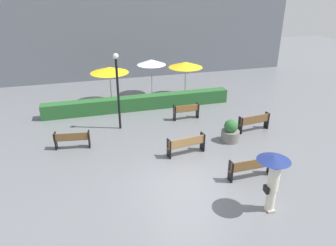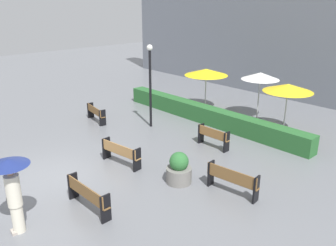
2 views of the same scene
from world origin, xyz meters
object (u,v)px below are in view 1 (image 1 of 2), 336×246
Objects in this scene: bench_far_left at (72,139)px; bench_mid_center at (186,144)px; bench_back_row at (186,110)px; patio_umbrella_yellow_far at (186,65)px; pedestrian_with_umbrella at (273,174)px; patio_umbrella_white at (151,62)px; bench_near_right at (252,167)px; bench_far_right at (254,121)px; patio_umbrella_yellow at (109,70)px; planter_pot at (230,132)px; lamp_post at (118,84)px.

bench_mid_center reaches higher than bench_far_left.
patio_umbrella_yellow_far is (1.16, 3.69, 1.67)m from bench_back_row.
patio_umbrella_white reaches higher than pedestrian_with_umbrella.
bench_mid_center is 3.11m from bench_near_right.
bench_far_right is 0.76× the size of patio_umbrella_yellow.
bench_far_left is 6.34m from patio_umbrella_yellow.
patio_umbrella_white reaches higher than bench_far_left.
planter_pot is 6.08m from lamp_post.
bench_near_right is at bearing -85.05° from bench_back_row.
pedestrian_with_umbrella reaches higher than bench_mid_center.
bench_near_right is (1.84, -2.51, 0.00)m from bench_mid_center.
bench_mid_center is 2.57m from planter_pot.
lamp_post is 6.32m from patio_umbrella_yellow_far.
lamp_post is at bearing -141.45° from patio_umbrella_yellow_far.
bench_far_right is at bearing 18.32° from bench_mid_center.
patio_umbrella_yellow reaches higher than bench_far_left.
planter_pot is at bearing -9.94° from bench_far_left.
bench_back_row is 3.38m from planter_pot.
patio_umbrella_white is (-1.46, 10.96, 1.75)m from bench_near_right.
bench_back_row is 0.71× the size of pedestrian_with_umbrella.
planter_pot is at bearing -54.36° from patio_umbrella_yellow.
bench_mid_center is 4.77m from lamp_post.
bench_mid_center is 4.73m from pedestrian_with_umbrella.
patio_umbrella_white is (-2.09, 7.78, 1.79)m from planter_pot.
bench_back_row is at bearing 91.04° from pedestrian_with_umbrella.
patio_umbrella_yellow is (-3.91, 11.98, 0.75)m from pedestrian_with_umbrella.
bench_far_right is 0.45× the size of lamp_post.
lamp_post is (-4.33, 6.09, 1.93)m from bench_near_right.
pedestrian_with_umbrella is 5.27m from planter_pot.
patio_umbrella_yellow_far is (4.93, -0.05, 0.02)m from patio_umbrella_yellow.
pedestrian_with_umbrella is at bearing -88.96° from bench_back_row.
bench_near_right is at bearing -93.51° from patio_umbrella_yellow_far.
bench_far_right is 1.84m from planter_pot.
patio_umbrella_yellow is 2.99m from patio_umbrella_white.
planter_pot reaches higher than bench_far_left.
patio_umbrella_yellow reaches higher than bench_far_right.
lamp_post is at bearing 161.69° from bench_far_right.
bench_near_right is 0.48× the size of lamp_post.
lamp_post is at bearing 149.51° from planter_pot.
bench_near_right is 0.78× the size of patio_umbrella_white.
pedestrian_with_umbrella is at bearing -101.52° from planter_pot.
patio_umbrella_yellow is (-6.65, 6.19, 1.64)m from bench_far_right.
bench_far_left is 0.70× the size of patio_umbrella_yellow.
bench_back_row is at bearing -78.91° from patio_umbrella_white.
bench_near_right is 7.72m from lamp_post.
planter_pot is (2.48, 0.67, -0.03)m from bench_mid_center.
patio_umbrella_white reaches higher than bench_far_right.
lamp_post is at bearing 125.37° from bench_near_right.
bench_mid_center is at bearing -108.10° from patio_umbrella_yellow_far.
patio_umbrella_white reaches higher than bench_mid_center.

